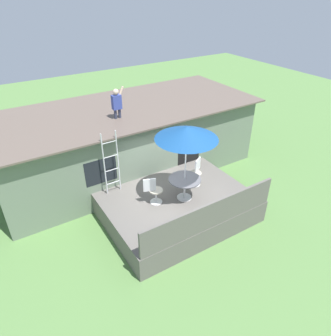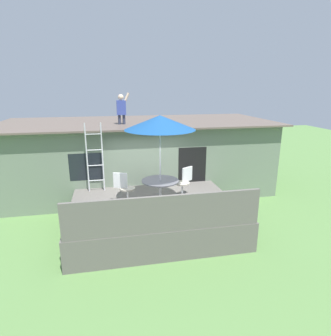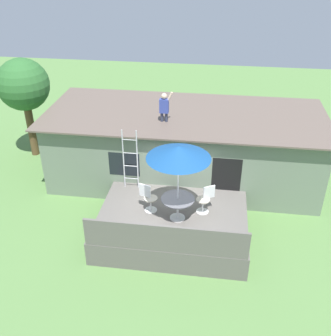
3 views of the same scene
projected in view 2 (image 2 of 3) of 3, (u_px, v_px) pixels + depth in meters
ground_plane at (154, 227)px, 8.63m from camera, size 40.00×40.00×0.00m
house at (139, 155)px, 11.64m from camera, size 10.50×4.50×2.75m
deck at (153, 215)px, 8.52m from camera, size 4.72×3.68×0.80m
deck_railing at (165, 214)px, 6.60m from camera, size 4.62×0.08×0.90m
patio_table at (160, 186)px, 8.08m from camera, size 1.04×1.04×0.74m
patio_umbrella at (160, 123)px, 7.59m from camera, size 1.90×1.90×2.54m
step_ladder at (95, 158)px, 9.07m from camera, size 0.52×0.04×2.20m
person_figure at (122, 107)px, 10.20m from camera, size 0.47×0.20×1.11m
patio_chair_left at (125, 189)px, 8.22m from camera, size 0.61×0.44×0.92m
patio_chair_right at (184, 183)px, 8.72m from camera, size 0.58×0.44×0.92m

